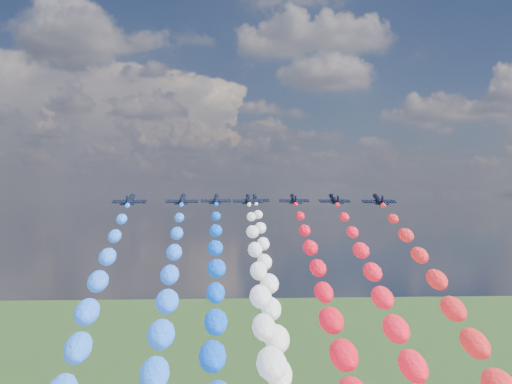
{
  "coord_description": "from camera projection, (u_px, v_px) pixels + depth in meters",
  "views": [
    {
      "loc": [
        -10.13,
        -166.22,
        89.91
      ],
      "look_at": [
        0.0,
        4.0,
        90.76
      ],
      "focal_mm": 45.69,
      "sensor_mm": 36.0,
      "label": 1
    }
  ],
  "objects": [
    {
      "name": "jet_3",
      "position": [
        248.0,
        200.0,
        175.37
      ],
      "size": [
        8.74,
        11.69,
        5.35
      ],
      "primitive_type": null,
      "rotation": [
        0.27,
        0.0,
        -0.04
      ],
      "color": "black"
    },
    {
      "name": "jet_2",
      "position": [
        216.0,
        199.0,
        180.05
      ],
      "size": [
        8.89,
        11.8,
        5.35
      ],
      "primitive_type": null,
      "rotation": [
        0.27,
        0.0,
        -0.05
      ],
      "color": "black"
    },
    {
      "name": "trail_1",
      "position": [
        160.0,
        371.0,
        103.52
      ],
      "size": [
        6.03,
        128.29,
        57.32
      ],
      "primitive_type": null,
      "color": "#2168FF"
    },
    {
      "name": "jet_4",
      "position": [
        255.0,
        199.0,
        193.42
      ],
      "size": [
        8.54,
        11.55,
        5.35
      ],
      "primitive_type": null,
      "rotation": [
        0.27,
        0.0,
        -0.02
      ],
      "color": "black"
    },
    {
      "name": "jet_1",
      "position": [
        182.0,
        200.0,
        169.2
      ],
      "size": [
        8.72,
        11.67,
        5.35
      ],
      "primitive_type": null,
      "rotation": [
        0.27,
        0.0,
        -0.04
      ],
      "color": "black"
    },
    {
      "name": "trail_7",
      "position": [
        488.0,
        384.0,
        96.5
      ],
      "size": [
        6.03,
        128.29,
        57.32
      ],
      "primitive_type": null,
      "color": "red"
    },
    {
      "name": "jet_5",
      "position": [
        294.0,
        199.0,
        180.95
      ],
      "size": [
        8.4,
        11.45,
        5.35
      ],
      "primitive_type": null,
      "rotation": [
        0.27,
        0.0,
        0.01
      ],
      "color": "black"
    },
    {
      "name": "trail_3",
      "position": [
        267.0,
        362.0,
        109.68
      ],
      "size": [
        6.03,
        128.29,
        57.32
      ],
      "primitive_type": null,
      "color": "white"
    },
    {
      "name": "trail_6",
      "position": [
        405.0,
        364.0,
        108.06
      ],
      "size": [
        6.03,
        128.29,
        57.32
      ],
      "primitive_type": null,
      "color": "red"
    },
    {
      "name": "trail_5",
      "position": [
        337.0,
        353.0,
        115.26
      ],
      "size": [
        6.03,
        128.29,
        57.32
      ],
      "primitive_type": null,
      "color": "red"
    },
    {
      "name": "jet_0",
      "position": [
        130.0,
        200.0,
        159.19
      ],
      "size": [
        8.88,
        11.79,
        5.35
      ],
      "primitive_type": null,
      "rotation": [
        0.27,
        0.0,
        -0.05
      ],
      "color": "black"
    },
    {
      "name": "trail_2",
      "position": [
        215.0,
        355.0,
        114.37
      ],
      "size": [
        6.03,
        128.29,
        57.32
      ],
      "primitive_type": null,
      "color": "blue"
    },
    {
      "name": "trail_4",
      "position": [
        274.0,
        338.0,
        127.74
      ],
      "size": [
        6.03,
        128.29,
        57.32
      ],
      "primitive_type": null,
      "color": "white"
    },
    {
      "name": "jet_6",
      "position": [
        334.0,
        200.0,
        173.74
      ],
      "size": [
        8.95,
        11.84,
        5.35
      ],
      "primitive_type": null,
      "rotation": [
        0.27,
        0.0,
        0.06
      ],
      "color": "black"
    },
    {
      "name": "jet_7",
      "position": [
        378.0,
        200.0,
        162.18
      ],
      "size": [
        8.43,
        11.47,
        5.35
      ],
      "primitive_type": null,
      "rotation": [
        0.27,
        0.0,
        -0.01
      ],
      "color": "black"
    }
  ]
}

